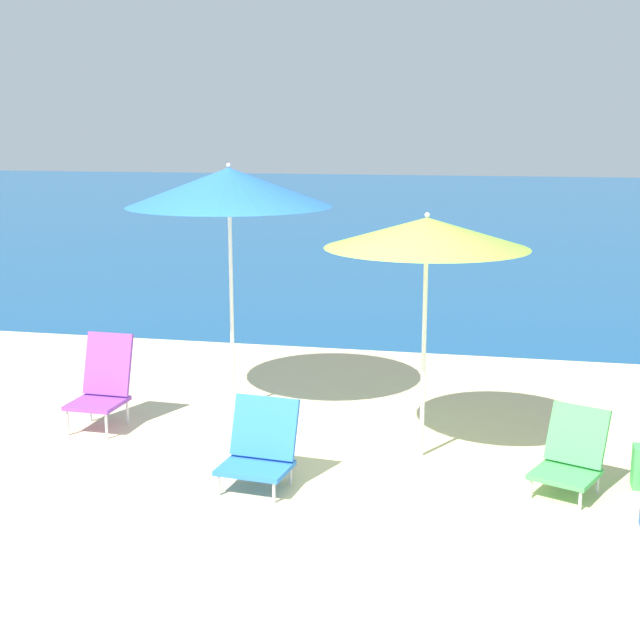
# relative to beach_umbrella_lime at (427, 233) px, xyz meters

# --- Properties ---
(ground_plane) EXTENTS (60.00, 60.00, 0.00)m
(ground_plane) POSITION_rel_beach_umbrella_lime_xyz_m (-0.77, -1.56, -1.83)
(ground_plane) COLOR beige
(sea_water) EXTENTS (60.00, 40.00, 0.01)m
(sea_water) POSITION_rel_beach_umbrella_lime_xyz_m (-0.77, 23.39, -1.83)
(sea_water) COLOR navy
(sea_water) RESTS_ON ground
(beach_umbrella_lime) EXTENTS (1.62, 1.62, 2.00)m
(beach_umbrella_lime) POSITION_rel_beach_umbrella_lime_xyz_m (0.00, 0.00, 0.00)
(beach_umbrella_lime) COLOR white
(beach_umbrella_lime) RESTS_ON ground
(beach_umbrella_blue) EXTENTS (1.91, 1.91, 2.32)m
(beach_umbrella_blue) POSITION_rel_beach_umbrella_lime_xyz_m (-1.91, 0.92, 0.27)
(beach_umbrella_blue) COLOR white
(beach_umbrella_blue) RESTS_ON ground
(beach_chair_purple) EXTENTS (0.46, 0.58, 0.82)m
(beach_chair_purple) POSITION_rel_beach_umbrella_lime_xyz_m (-2.88, 0.15, -1.43)
(beach_chair_purple) COLOR silver
(beach_chair_purple) RESTS_ON ground
(beach_chair_blue) EXTENTS (0.56, 0.55, 0.65)m
(beach_chair_blue) POSITION_rel_beach_umbrella_lime_xyz_m (-1.12, -0.87, -1.53)
(beach_chair_blue) COLOR silver
(beach_chair_blue) RESTS_ON ground
(beach_chair_green) EXTENTS (0.61, 0.66, 0.62)m
(beach_chair_green) POSITION_rel_beach_umbrella_lime_xyz_m (1.15, -0.50, -1.55)
(beach_chair_green) COLOR silver
(beach_chair_green) RESTS_ON ground
(water_bottle) EXTENTS (0.08, 0.08, 0.27)m
(water_bottle) POSITION_rel_beach_umbrella_lime_xyz_m (-1.45, -0.17, -1.73)
(water_bottle) COLOR silver
(water_bottle) RESTS_ON ground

